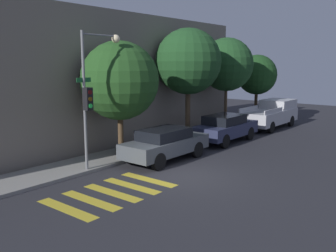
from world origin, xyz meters
TOP-DOWN VIEW (x-y plane):
  - ground_plane at (0.00, 0.00)m, footprint 60.00×60.00m
  - sidewalk at (0.00, 4.31)m, footprint 26.00×2.22m
  - building_row at (0.00, 8.82)m, footprint 26.00×6.00m
  - crosswalk at (-3.05, 0.80)m, footprint 4.24×2.60m
  - traffic_light_pole at (-1.58, 3.37)m, footprint 2.31×0.56m
  - sedan_near_corner at (1.47, 2.10)m, footprint 4.58×1.77m
  - sedan_middle at (6.83, 2.10)m, footprint 4.60×1.84m
  - pickup_truck at (13.09, 2.10)m, footprint 5.46×2.06m
  - tree_near_corner at (0.73, 4.26)m, footprint 3.70×3.70m
  - tree_midblock at (6.18, 4.26)m, footprint 3.79×3.79m
  - tree_far_end at (10.54, 4.26)m, footprint 3.54×3.54m
  - tree_behind_truck at (15.14, 4.26)m, footprint 3.03×3.03m

SIDE VIEW (x-z plane):
  - ground_plane at x=0.00m, z-range 0.00..0.00m
  - crosswalk at x=-3.05m, z-range 0.00..0.00m
  - sidewalk at x=0.00m, z-range 0.00..0.14m
  - sedan_near_corner at x=1.47m, z-range 0.06..1.57m
  - sedan_middle at x=6.83m, z-range 0.06..1.61m
  - pickup_truck at x=13.09m, z-range 0.03..1.90m
  - building_row at x=0.00m, z-range 0.00..7.12m
  - tree_behind_truck at x=15.14m, z-range 1.02..6.11m
  - traffic_light_pole at x=-1.58m, z-range 0.77..6.48m
  - tree_near_corner at x=0.73m, z-range 0.89..6.38m
  - tree_far_end at x=10.54m, z-range 1.28..7.41m
  - tree_midblock at x=6.18m, z-range 1.31..7.75m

